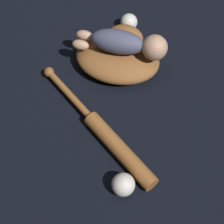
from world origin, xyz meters
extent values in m
plane|color=black|center=(0.00, 0.00, 0.00)|extent=(6.00, 6.00, 0.00)
ellipsoid|color=#935B2D|center=(-0.06, -0.02, 0.05)|extent=(0.38, 0.32, 0.10)
ellipsoid|color=#935B2D|center=(-0.09, 0.10, 0.05)|extent=(0.17, 0.15, 0.10)
ellipsoid|color=#4C516B|center=(-0.06, -0.02, 0.14)|extent=(0.22, 0.15, 0.09)
sphere|color=tan|center=(0.07, 0.02, 0.14)|extent=(0.10, 0.10, 0.10)
ellipsoid|color=tan|center=(-0.20, -0.03, 0.12)|extent=(0.07, 0.06, 0.04)
ellipsoid|color=tan|center=(-0.18, -0.08, 0.12)|extent=(0.07, 0.06, 0.04)
cylinder|color=#9E602D|center=(0.14, -0.35, 0.03)|extent=(0.33, 0.17, 0.06)
cylinder|color=#9E602D|center=(-0.14, -0.25, 0.03)|extent=(0.26, 0.12, 0.02)
sphere|color=brown|center=(-0.26, -0.20, 0.03)|extent=(0.04, 0.04, 0.04)
sphere|color=white|center=(0.22, -0.46, 0.04)|extent=(0.08, 0.08, 0.08)
sphere|color=white|center=(-0.12, 0.19, 0.04)|extent=(0.07, 0.07, 0.07)
camera|label=1|loc=(0.42, -0.87, 1.15)|focal=60.00mm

